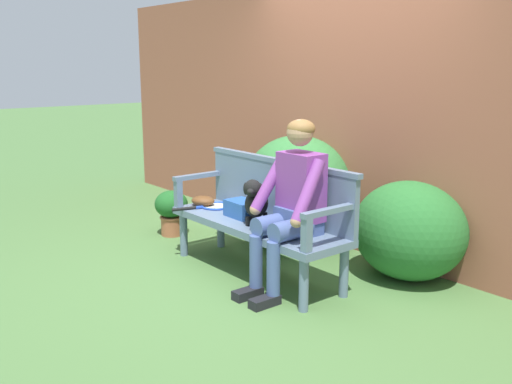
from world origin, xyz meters
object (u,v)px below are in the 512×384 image
at_px(baseball_glove, 203,201).
at_px(potted_plant, 171,209).
at_px(garden_bench, 256,228).
at_px(tennis_racket, 214,206).
at_px(sports_bag, 242,209).
at_px(dog_on_bench, 256,201).
at_px(person_seated, 292,200).

height_order(baseball_glove, potted_plant, baseball_glove).
bearing_deg(garden_bench, baseball_glove, -177.85).
bearing_deg(tennis_racket, sports_bag, -0.58).
relative_size(dog_on_bench, baseball_glove, 1.76).
distance_m(person_seated, tennis_racket, 1.11).
bearing_deg(dog_on_bench, potted_plant, 176.09).
bearing_deg(garden_bench, tennis_racket, 178.74).
distance_m(garden_bench, sports_bag, 0.24).
height_order(dog_on_bench, sports_bag, dog_on_bench).
height_order(garden_bench, dog_on_bench, dog_on_bench).
relative_size(garden_bench, sports_bag, 6.21).
distance_m(baseball_glove, potted_plant, 0.73).
distance_m(dog_on_bench, baseball_glove, 0.81).
bearing_deg(baseball_glove, tennis_racket, -9.25).
height_order(dog_on_bench, tennis_racket, dog_on_bench).
relative_size(tennis_racket, sports_bag, 2.08).
bearing_deg(baseball_glove, dog_on_bench, -32.01).
xyz_separation_m(baseball_glove, sports_bag, (0.53, 0.04, 0.02)).
bearing_deg(tennis_racket, person_seated, -1.67).
height_order(person_seated, tennis_racket, person_seated).
relative_size(dog_on_bench, potted_plant, 0.84).
bearing_deg(potted_plant, person_seated, -1.96).
height_order(dog_on_bench, baseball_glove, dog_on_bench).
relative_size(dog_on_bench, tennis_racket, 0.67).
relative_size(garden_bench, tennis_racket, 2.99).
height_order(person_seated, baseball_glove, person_seated).
xyz_separation_m(dog_on_bench, sports_bag, (-0.26, 0.06, -0.12)).
bearing_deg(garden_bench, potted_plant, 178.13).
relative_size(baseball_glove, potted_plant, 0.47).
xyz_separation_m(garden_bench, person_seated, (0.45, -0.02, 0.33)).
relative_size(person_seated, dog_on_bench, 3.41).
bearing_deg(sports_bag, garden_bench, -2.71).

